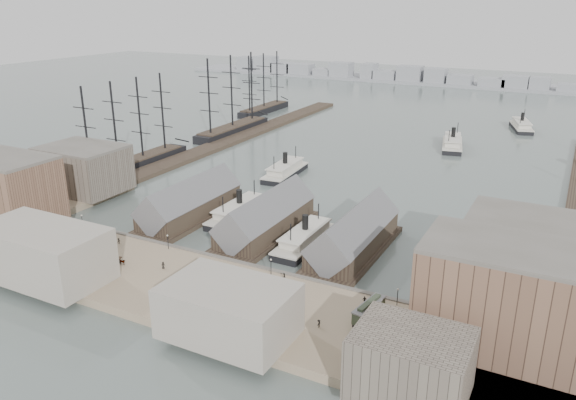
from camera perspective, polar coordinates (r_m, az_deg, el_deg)
The scene contains 41 objects.
ground at distance 144.15m, azimuth -5.58°, elevation -5.82°, with size 900.00×900.00×0.00m, color #4F5B58.
quay at distance 129.35m, azimuth -10.47°, elevation -8.73°, with size 180.00×30.00×2.00m, color #8A765C.
seawall at distance 139.79m, azimuth -6.76°, elevation -6.19°, with size 180.00×1.20×2.30m, color #59544C.
west_wharf at distance 258.44m, azimuth -6.18°, elevation 5.92°, with size 10.00×220.00×1.60m, color #2D231C.
ferry_shed_west at distance 169.14m, azimuth -9.91°, elevation -0.38°, with size 14.00×42.00×12.60m.
ferry_shed_center at distance 155.44m, azimuth -2.25°, elevation -1.92°, with size 14.00×42.00×12.60m.
ferry_shed_east at distance 145.14m, azimuth 6.71°, elevation -3.66°, with size 14.00×42.00×12.60m.
warehouse_west_front at distance 179.27m, azimuth -27.04°, elevation 1.00°, with size 32.00×18.00×18.00m, color brown.
warehouse_west_back at distance 197.52m, azimuth -20.03°, elevation 2.96°, with size 26.00×20.00×14.00m, color #60564C.
warehouse_east_front at distance 108.72m, azimuth 21.27°, elevation -9.38°, with size 30.00×18.00×19.00m, color brown.
warehouse_east_back at distance 133.88m, azimuth 23.53°, elevation -5.08°, with size 28.00×20.00×15.00m, color #60564C.
street_bldg_center at distance 107.54m, azimuth -6.04°, elevation -11.10°, with size 24.00×16.00×10.00m, color gray.
street_bldg_west at distance 138.59m, azimuth -23.65°, elevation -4.94°, with size 30.00×16.00×12.00m, color gray.
street_bldg_east at distance 94.38m, azimuth 12.35°, elevation -16.01°, with size 18.00×14.00×11.00m, color #60564C.
lamp_post_far_w at distance 165.24m, azimuth -20.20°, elevation -1.81°, with size 0.44×0.44×3.92m.
lamp_post_near_w at distance 145.44m, azimuth -12.13°, elevation -3.91°, with size 0.44×0.44×3.92m.
lamp_post_near_e at distance 129.63m, azimuth -1.74°, elevation -6.47°, with size 0.44×0.44×3.92m.
lamp_post_far_e at distance 119.38m, azimuth 11.08°, elevation -9.31°, with size 0.44×0.44×3.92m.
far_shore at distance 452.24m, azimuth 18.34°, elevation 11.37°, with size 500.00×40.00×15.72m.
ferry_docked_west at distance 168.09m, azimuth -4.92°, elevation -1.15°, with size 8.02×26.75×9.55m.
ferry_docked_east at distance 149.23m, azimuth 1.75°, elevation -3.89°, with size 7.75×25.84×9.23m.
ferry_open_near at distance 208.18m, azimuth -0.29°, elevation 3.06°, with size 9.87×27.13×9.51m.
ferry_open_mid at distance 258.46m, azimuth 16.36°, elevation 5.58°, with size 13.71×28.52×9.79m.
ferry_open_far at distance 307.13m, azimuth 22.62°, elevation 6.99°, with size 14.60×26.94×9.21m.
sailing_ship_near at distance 224.69m, azimuth -15.63°, elevation 3.65°, with size 8.39×57.78×34.48m.
sailing_ship_mid at distance 276.91m, azimuth -5.64°, elevation 7.27°, with size 9.12×52.67×37.48m.
sailing_ship_far at distance 329.89m, azimuth -2.45°, elevation 9.31°, with size 8.13×45.14×33.40m.
tram at distance 114.08m, azimuth 8.21°, elevation -11.14°, with size 4.04×10.05×3.48m.
horse_cart_left at distance 156.33m, azimuth -20.82°, elevation -3.88°, with size 4.64×1.71×1.43m.
horse_cart_center at distance 141.27m, azimuth -16.73°, elevation -5.93°, with size 4.90×2.24×1.46m.
horse_cart_right at distance 120.89m, azimuth -7.65°, elevation -9.72°, with size 4.88×3.07×1.69m.
pedestrian_0 at distance 160.33m, azimuth -21.28°, elevation -3.33°, with size 0.60×0.44×1.63m, color black.
pedestrian_1 at distance 148.83m, azimuth -21.64°, elevation -5.17°, with size 0.78×0.61×1.61m, color black.
pedestrian_2 at distance 152.23m, azimuth -16.82°, elevation -4.03°, with size 1.04×0.60×1.60m, color black.
pedestrian_3 at distance 133.71m, azimuth -17.50°, elevation -7.49°, with size 0.98×0.41×1.67m, color black.
pedestrian_4 at distance 136.16m, azimuth -12.57°, elevation -6.49°, with size 0.85×0.56×1.75m, color black.
pedestrian_5 at distance 121.67m, azimuth -5.40°, elevation -9.41°, with size 0.63×0.46×1.72m, color black.
pedestrian_6 at distance 127.73m, azimuth -0.42°, elevation -7.80°, with size 0.87×0.68×1.79m, color black.
pedestrian_7 at distance 111.17m, azimuth 3.15°, elevation -12.42°, with size 1.06×0.61×1.64m, color black.
pedestrian_8 at distance 119.61m, azimuth 7.78°, elevation -10.05°, with size 1.04×0.43×1.77m, color black.
pedestrian_9 at distance 108.23m, azimuth 10.42°, elevation -13.68°, with size 0.88×0.58×1.81m, color black.
Camera 1 is at (72.51, -108.12, 61.89)m, focal length 35.00 mm.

